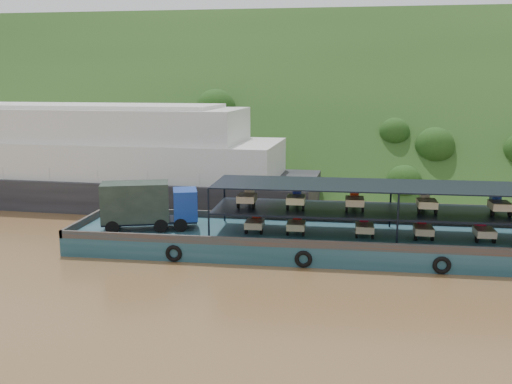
# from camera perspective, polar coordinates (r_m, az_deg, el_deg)

# --- Properties ---
(ground) EXTENTS (160.00, 160.00, 0.00)m
(ground) POSITION_cam_1_polar(r_m,az_deg,el_deg) (38.40, 2.32, -5.63)
(ground) COLOR brown
(ground) RESTS_ON ground
(hillside) EXTENTS (140.00, 39.60, 39.60)m
(hillside) POSITION_cam_1_polar(r_m,az_deg,el_deg) (73.52, 5.25, 2.39)
(hillside) COLOR #1A3513
(hillside) RESTS_ON ground
(cargo_barge) EXTENTS (35.00, 7.18, 4.54)m
(cargo_barge) POSITION_cam_1_polar(r_m,az_deg,el_deg) (37.52, 6.88, -4.35)
(cargo_barge) COLOR #12373F
(cargo_barge) RESTS_ON ground
(passenger_ferry) EXTENTS (44.67, 13.38, 8.94)m
(passenger_ferry) POSITION_cam_1_polar(r_m,az_deg,el_deg) (55.52, -17.37, 3.16)
(passenger_ferry) COLOR black
(passenger_ferry) RESTS_ON ground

